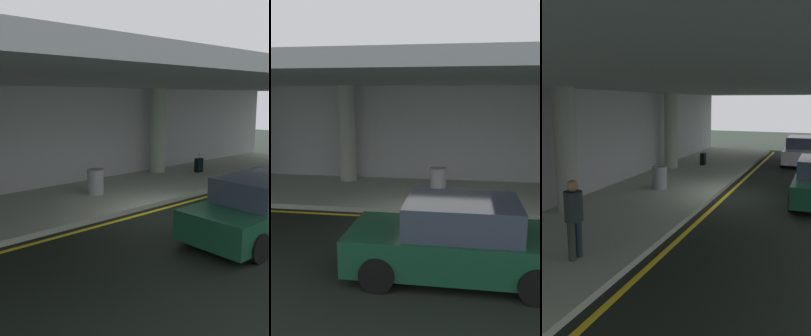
{
  "view_description": "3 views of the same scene",
  "coord_description": "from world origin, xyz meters",
  "views": [
    {
      "loc": [
        -7.98,
        -7.33,
        3.4
      ],
      "look_at": [
        -0.21,
        1.38,
        1.27
      ],
      "focal_mm": 41.26,
      "sensor_mm": 36.0,
      "label": 1
    },
    {
      "loc": [
        0.45,
        -9.31,
        3.4
      ],
      "look_at": [
        -1.33,
        1.97,
        1.2
      ],
      "focal_mm": 39.99,
      "sensor_mm": 36.0,
      "label": 2
    },
    {
      "loc": [
        -12.98,
        -2.55,
        3.4
      ],
      "look_at": [
        -0.8,
        2.33,
        1.07
      ],
      "focal_mm": 40.29,
      "sensor_mm": 36.0,
      "label": 3
    }
  ],
  "objects": [
    {
      "name": "lane_stripe_yellow",
      "position": [
        0.0,
        0.72,
        0.0
      ],
      "size": [
        26.0,
        0.14,
        0.01
      ],
      "primitive_type": "cube",
      "color": "yellow",
      "rests_on": "ground"
    },
    {
      "name": "trash_bin_steel",
      "position": [
        -0.39,
        3.18,
        0.57
      ],
      "size": [
        0.56,
        0.56,
        0.85
      ],
      "primitive_type": "cylinder",
      "color": "gray",
      "rests_on": "sidewalk"
    },
    {
      "name": "car_dark_green",
      "position": [
        0.38,
        -2.52,
        0.71
      ],
      "size": [
        4.1,
        1.92,
        1.5
      ],
      "rotation": [
        0.0,
        0.0,
        3.08
      ],
      "color": "#133E28",
      "rests_on": "ground"
    },
    {
      "name": "sidewalk",
      "position": [
        0.0,
        3.1,
        0.07
      ],
      "size": [
        26.0,
        4.2,
        0.15
      ],
      "primitive_type": "cube",
      "color": "#9BA493",
      "rests_on": "ground"
    },
    {
      "name": "ceiling_overhang",
      "position": [
        0.0,
        2.6,
        3.95
      ],
      "size": [
        28.0,
        13.2,
        0.3
      ],
      "primitive_type": "cube",
      "color": "#90959A",
      "rests_on": "support_column_far_left"
    },
    {
      "name": "terminal_back_wall",
      "position": [
        0.0,
        5.35,
        1.9
      ],
      "size": [
        26.0,
        0.3,
        3.8
      ],
      "primitive_type": "cube",
      "color": "#AAAEAF",
      "rests_on": "ground"
    },
    {
      "name": "support_column_left_mid",
      "position": [
        -4.0,
        4.55,
        1.97
      ],
      "size": [
        0.66,
        0.66,
        3.65
      ],
      "primitive_type": "cylinder",
      "color": "#9CA297",
      "rests_on": "sidewalk"
    },
    {
      "name": "ground_plane",
      "position": [
        0.0,
        0.0,
        0.0
      ],
      "size": [
        60.0,
        60.0,
        0.0
      ],
      "primitive_type": "plane",
      "color": "black"
    }
  ]
}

